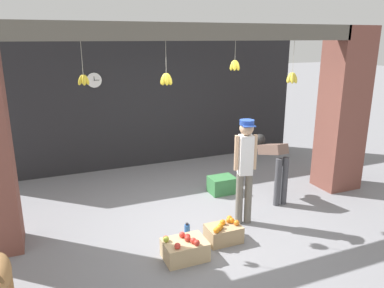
{
  "coord_description": "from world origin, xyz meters",
  "views": [
    {
      "loc": [
        -2.18,
        -4.85,
        2.76
      ],
      "look_at": [
        0.0,
        0.43,
        1.12
      ],
      "focal_mm": 35.0,
      "sensor_mm": 36.0,
      "label": 1
    }
  ],
  "objects_px": {
    "water_bottle": "(187,232)",
    "wall_clock": "(94,80)",
    "fruit_crate_oranges": "(224,233)",
    "worker_stooping": "(274,160)",
    "fruit_crate_apples": "(185,249)",
    "produce_box_green": "(222,185)",
    "shopkeeper": "(245,164)"
  },
  "relations": [
    {
      "from": "fruit_crate_apples",
      "to": "wall_clock",
      "type": "distance_m",
      "value": 4.19
    },
    {
      "from": "fruit_crate_apples",
      "to": "produce_box_green",
      "type": "bearing_deg",
      "value": 50.81
    },
    {
      "from": "wall_clock",
      "to": "shopkeeper",
      "type": "bearing_deg",
      "value": -62.55
    },
    {
      "from": "shopkeeper",
      "to": "worker_stooping",
      "type": "xyz_separation_m",
      "value": [
        0.9,
        0.56,
        -0.23
      ]
    },
    {
      "from": "produce_box_green",
      "to": "wall_clock",
      "type": "distance_m",
      "value": 3.28
    },
    {
      "from": "shopkeeper",
      "to": "worker_stooping",
      "type": "bearing_deg",
      "value": -135.06
    },
    {
      "from": "water_bottle",
      "to": "produce_box_green",
      "type": "bearing_deg",
      "value": 47.21
    },
    {
      "from": "shopkeeper",
      "to": "wall_clock",
      "type": "xyz_separation_m",
      "value": [
        -1.66,
        3.19,
        0.98
      ]
    },
    {
      "from": "produce_box_green",
      "to": "water_bottle",
      "type": "height_order",
      "value": "produce_box_green"
    },
    {
      "from": "shopkeeper",
      "to": "produce_box_green",
      "type": "distance_m",
      "value": 1.43
    },
    {
      "from": "shopkeeper",
      "to": "fruit_crate_apples",
      "type": "distance_m",
      "value": 1.55
    },
    {
      "from": "worker_stooping",
      "to": "produce_box_green",
      "type": "height_order",
      "value": "worker_stooping"
    },
    {
      "from": "shopkeeper",
      "to": "fruit_crate_apples",
      "type": "bearing_deg",
      "value": 38.36
    },
    {
      "from": "fruit_crate_oranges",
      "to": "worker_stooping",
      "type": "bearing_deg",
      "value": 33.41
    },
    {
      "from": "worker_stooping",
      "to": "wall_clock",
      "type": "height_order",
      "value": "wall_clock"
    },
    {
      "from": "fruit_crate_apples",
      "to": "water_bottle",
      "type": "relative_size",
      "value": 2.21
    },
    {
      "from": "shopkeeper",
      "to": "water_bottle",
      "type": "distance_m",
      "value": 1.3
    },
    {
      "from": "fruit_crate_apples",
      "to": "fruit_crate_oranges",
      "type": "bearing_deg",
      "value": 15.79
    },
    {
      "from": "shopkeeper",
      "to": "produce_box_green",
      "type": "bearing_deg",
      "value": -87.9
    },
    {
      "from": "fruit_crate_oranges",
      "to": "produce_box_green",
      "type": "xyz_separation_m",
      "value": [
        0.75,
        1.54,
        0.02
      ]
    },
    {
      "from": "fruit_crate_oranges",
      "to": "produce_box_green",
      "type": "relative_size",
      "value": 1.04
    },
    {
      "from": "fruit_crate_oranges",
      "to": "produce_box_green",
      "type": "height_order",
      "value": "fruit_crate_oranges"
    },
    {
      "from": "fruit_crate_oranges",
      "to": "fruit_crate_apples",
      "type": "relative_size",
      "value": 0.86
    },
    {
      "from": "fruit_crate_apples",
      "to": "shopkeeper",
      "type": "bearing_deg",
      "value": 25.46
    },
    {
      "from": "produce_box_green",
      "to": "worker_stooping",
      "type": "bearing_deg",
      "value": -41.22
    },
    {
      "from": "worker_stooping",
      "to": "produce_box_green",
      "type": "relative_size",
      "value": 2.37
    },
    {
      "from": "worker_stooping",
      "to": "wall_clock",
      "type": "relative_size",
      "value": 3.44
    },
    {
      "from": "water_bottle",
      "to": "wall_clock",
      "type": "height_order",
      "value": "wall_clock"
    },
    {
      "from": "worker_stooping",
      "to": "wall_clock",
      "type": "bearing_deg",
      "value": 131.56
    },
    {
      "from": "fruit_crate_apples",
      "to": "wall_clock",
      "type": "xyz_separation_m",
      "value": [
        -0.47,
        3.75,
        1.79
      ]
    },
    {
      "from": "worker_stooping",
      "to": "water_bottle",
      "type": "height_order",
      "value": "worker_stooping"
    },
    {
      "from": "water_bottle",
      "to": "wall_clock",
      "type": "distance_m",
      "value": 3.85
    }
  ]
}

